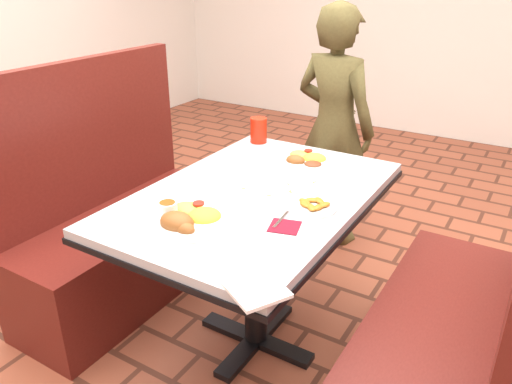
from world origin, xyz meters
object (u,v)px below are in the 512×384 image
at_px(dining_table, 256,214).
at_px(red_tumbler, 259,130).
at_px(booth_bench_right, 449,349).
at_px(plantain_plate, 313,206).
at_px(diner_person, 334,128).
at_px(far_dinner_plate, 306,158).
at_px(booth_bench_left, 121,234).
at_px(near_dinner_plate, 188,215).

bearing_deg(dining_table, red_tumbler, 120.18).
relative_size(booth_bench_right, plantain_plate, 6.91).
height_order(diner_person, plantain_plate, diner_person).
bearing_deg(red_tumbler, far_dinner_plate, -21.91).
xyz_separation_m(booth_bench_left, diner_person, (0.66, 1.10, 0.37)).
height_order(booth_bench_right, near_dinner_plate, booth_bench_right).
bearing_deg(booth_bench_right, red_tumbler, 154.55).
bearing_deg(booth_bench_right, near_dinner_plate, -158.37).
bearing_deg(red_tumbler, booth_bench_right, -25.45).
bearing_deg(diner_person, red_tumbler, 84.27).
height_order(dining_table, booth_bench_right, booth_bench_right).
distance_m(far_dinner_plate, red_tumbler, 0.36).
distance_m(diner_person, far_dinner_plate, 0.73).
bearing_deg(booth_bench_right, plantain_plate, -178.19).
bearing_deg(near_dinner_plate, plantain_plate, 45.51).
distance_m(plantain_plate, red_tumbler, 0.78).
relative_size(booth_bench_left, booth_bench_right, 1.00).
height_order(near_dinner_plate, red_tumbler, red_tumbler).
relative_size(dining_table, plantain_plate, 6.98).
xyz_separation_m(dining_table, red_tumbler, (-0.31, 0.53, 0.16)).
distance_m(dining_table, booth_bench_right, 0.86).
bearing_deg(booth_bench_left, near_dinner_plate, -24.98).
distance_m(booth_bench_right, diner_person, 1.49).
bearing_deg(booth_bench_left, booth_bench_right, 0.00).
distance_m(booth_bench_left, plantain_plate, 1.14).
height_order(plantain_plate, red_tumbler, red_tumbler).
height_order(dining_table, near_dinner_plate, near_dinner_plate).
bearing_deg(dining_table, plantain_plate, -3.85).
xyz_separation_m(dining_table, booth_bench_right, (0.80, 0.00, -0.32)).
relative_size(dining_table, booth_bench_left, 1.01).
distance_m(dining_table, red_tumbler, 0.63).
bearing_deg(dining_table, far_dinner_plate, 86.20).
height_order(booth_bench_right, diner_person, diner_person).
xyz_separation_m(dining_table, diner_person, (-0.14, 1.10, 0.05)).
xyz_separation_m(booth_bench_left, near_dinner_plate, (0.73, -0.34, 0.45)).
bearing_deg(plantain_plate, far_dinner_plate, 119.23).
bearing_deg(near_dinner_plate, dining_table, 79.38).
relative_size(booth_bench_left, near_dinner_plate, 4.14).
relative_size(dining_table, near_dinner_plate, 4.19).
bearing_deg(plantain_plate, booth_bench_right, 1.81).
height_order(diner_person, red_tumbler, diner_person).
distance_m(near_dinner_plate, plantain_plate, 0.46).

